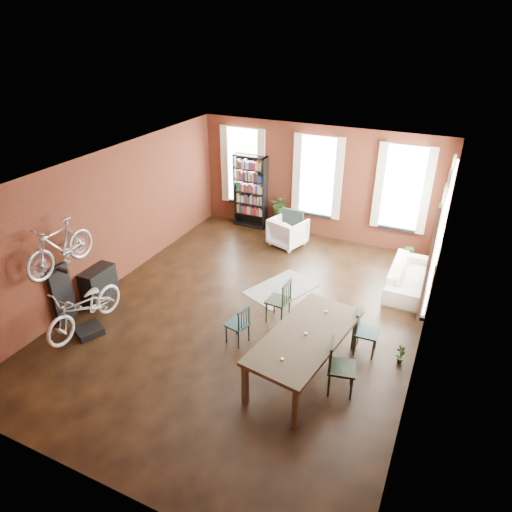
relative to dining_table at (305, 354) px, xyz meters
The scene contains 19 objects.
room 2.89m from the dining_table, 128.84° to the left, with size 9.00×9.04×3.22m.
dining_table is the anchor object (origin of this frame).
dining_chair_a 1.52m from the dining_table, 169.11° to the left, with size 0.39×0.39×0.84m, color #183435.
dining_chair_b 1.68m from the dining_table, 128.87° to the left, with size 0.44×0.44×0.96m, color #1F2F1C.
dining_chair_c 0.73m from the dining_table, 11.90° to the right, with size 0.46×0.46×1.00m, color black.
dining_chair_d 1.36m from the dining_table, 50.53° to the left, with size 0.42×0.42×0.92m, color #193736.
bookshelf 6.67m from the dining_table, 124.01° to the left, with size 1.00×0.32×2.20m, color black.
white_armchair 5.21m from the dining_table, 114.86° to the left, with size 0.87×0.81×0.89m, color white.
cream_sofa 4.00m from the dining_table, 71.96° to the left, with size 2.08×0.61×0.81m, color beige.
striped_rug 2.90m from the dining_table, 120.24° to the left, with size 1.02×1.64×0.01m, color black.
bike_trainer 4.44m from the dining_table, 169.87° to the right, with size 0.49×0.49×0.14m, color black.
bike_wall_rack 5.15m from the dining_table, behind, with size 0.16×0.60×1.30m, color black.
console_table 5.00m from the dining_table, behind, with size 0.40×0.80×0.80m, color black.
plant_stand 6.17m from the dining_table, 116.81° to the left, with size 0.27×0.27×0.54m, color black.
plant_by_sofa 5.07m from the dining_table, 78.24° to the left, with size 0.32×0.58×0.26m, color #2B5E25.
plant_small 1.87m from the dining_table, 33.21° to the left, with size 0.20×0.38×0.14m, color #275120.
bicycle_floor 4.46m from the dining_table, behind, with size 0.66×0.99×1.88m, color beige.
bicycle_hung 5.19m from the dining_table, behind, with size 0.47×1.00×1.66m, color #A5A8AD.
plant_on_stand 6.14m from the dining_table, 116.62° to the left, with size 0.55×0.61×0.48m, color #325F26.
Camera 1 is at (3.62, -7.32, 5.76)m, focal length 32.00 mm.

